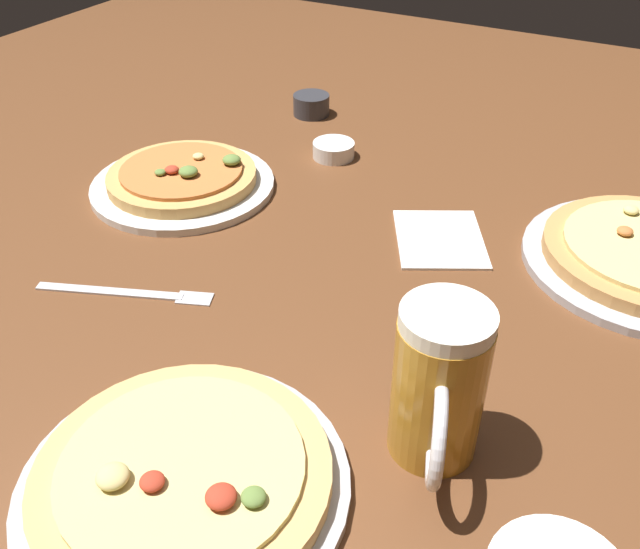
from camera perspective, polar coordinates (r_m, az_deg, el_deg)
name	(u,v)px	position (r m, az deg, el deg)	size (l,w,h in m)	color
ground_plane	(320,297)	(0.89, 0.00, -1.82)	(2.40, 2.40, 0.03)	brown
pizza_plate_near	(183,478)	(0.66, -11.16, -16.10)	(0.30, 0.30, 0.05)	#B2B2B7
pizza_plate_side	(183,180)	(1.12, -11.21, 7.63)	(0.29, 0.29, 0.05)	silver
beer_mug_dark	(439,387)	(0.64, 9.73, -9.10)	(0.09, 0.14, 0.16)	#B27A23
ramekin_sauce	(311,105)	(1.36, -0.72, 13.77)	(0.07, 0.07, 0.04)	#333338
ramekin_butter	(334,150)	(1.20, 1.12, 10.21)	(0.07, 0.07, 0.03)	white
napkin_folded	(440,238)	(0.99, 9.82, 3.00)	(0.12, 0.15, 0.01)	white
fork_left	(128,292)	(0.90, -15.47, -1.40)	(0.22, 0.10, 0.01)	silver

